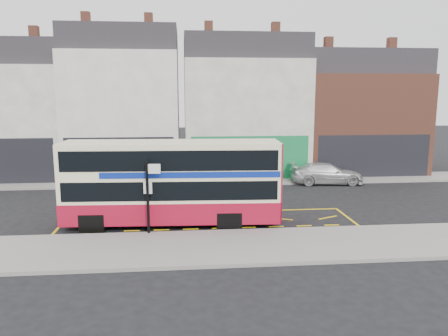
{
  "coord_description": "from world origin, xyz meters",
  "views": [
    {
      "loc": [
        -1.17,
        -18.95,
        6.19
      ],
      "look_at": [
        0.8,
        2.0,
        2.54
      ],
      "focal_mm": 35.0,
      "sensor_mm": 36.0,
      "label": 1
    }
  ],
  "objects": [
    {
      "name": "double_decker_bus",
      "position": [
        -1.69,
        1.07,
        2.09
      ],
      "size": [
        10.06,
        2.75,
        3.98
      ],
      "rotation": [
        0.0,
        0.0,
        -0.05
      ],
      "color": "#FFF2C2",
      "rests_on": "ground"
    },
    {
      "name": "terrace_left",
      "position": [
        -5.5,
        14.99,
        5.32
      ],
      "size": [
        8.0,
        8.01,
        11.8
      ],
      "color": "white",
      "rests_on": "ground"
    },
    {
      "name": "car_white",
      "position": [
        8.6,
        9.68,
        0.71
      ],
      "size": [
        5.07,
        2.42,
        1.43
      ],
      "primitive_type": "imported",
      "rotation": [
        0.0,
        0.0,
        1.48
      ],
      "color": "silver",
      "rests_on": "ground"
    },
    {
      "name": "car_silver",
      "position": [
        -6.25,
        9.62,
        0.61
      ],
      "size": [
        3.76,
        2.02,
        1.22
      ],
      "primitive_type": "imported",
      "rotation": [
        0.0,
        0.0,
        1.74
      ],
      "color": "silver",
      "rests_on": "ground"
    },
    {
      "name": "far_pavement",
      "position": [
        0.0,
        11.0,
        0.07
      ],
      "size": [
        50.0,
        3.0,
        0.15
      ],
      "primitive_type": "cube",
      "color": "gray",
      "rests_on": "ground"
    },
    {
      "name": "ground",
      "position": [
        0.0,
        0.0,
        0.0
      ],
      "size": [
        120.0,
        120.0,
        0.0
      ],
      "primitive_type": "plane",
      "color": "black",
      "rests_on": "ground"
    },
    {
      "name": "road_markings",
      "position": [
        0.0,
        1.6,
        0.01
      ],
      "size": [
        14.0,
        3.4,
        0.01
      ],
      "primitive_type": null,
      "color": "yellow",
      "rests_on": "ground"
    },
    {
      "name": "terrace_far_left",
      "position": [
        -13.5,
        14.99,
        4.82
      ],
      "size": [
        8.0,
        8.01,
        10.8
      ],
      "color": "white",
      "rests_on": "ground"
    },
    {
      "name": "bus_stop_post",
      "position": [
        -2.66,
        -0.46,
        2.03
      ],
      "size": [
        0.78,
        0.18,
        3.16
      ],
      "rotation": [
        0.0,
        0.0,
        -0.1
      ],
      "color": "black",
      "rests_on": "pavement"
    },
    {
      "name": "kerb",
      "position": [
        0.0,
        -0.38,
        0.07
      ],
      "size": [
        40.0,
        0.15,
        0.15
      ],
      "primitive_type": "cube",
      "color": "gray",
      "rests_on": "ground"
    },
    {
      "name": "pavement",
      "position": [
        0.0,
        -2.3,
        0.07
      ],
      "size": [
        40.0,
        4.0,
        0.15
      ],
      "primitive_type": "cube",
      "color": "gray",
      "rests_on": "ground"
    },
    {
      "name": "terrace_right",
      "position": [
        12.5,
        14.99,
        4.57
      ],
      "size": [
        9.0,
        8.01,
        10.3
      ],
      "color": "brown",
      "rests_on": "ground"
    },
    {
      "name": "car_grey",
      "position": [
        1.5,
        8.61,
        0.75
      ],
      "size": [
        4.81,
        2.85,
        1.5
      ],
      "primitive_type": "imported",
      "rotation": [
        0.0,
        0.0,
        1.27
      ],
      "color": "#474850",
      "rests_on": "ground"
    },
    {
      "name": "street_tree_right",
      "position": [
        6.25,
        11.89,
        3.12
      ],
      "size": [
        2.12,
        2.12,
        4.59
      ],
      "color": "black",
      "rests_on": "ground"
    },
    {
      "name": "terrace_green_shop",
      "position": [
        3.5,
        14.99,
        5.07
      ],
      "size": [
        9.0,
        8.01,
        11.3
      ],
      "color": "white",
      "rests_on": "ground"
    }
  ]
}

